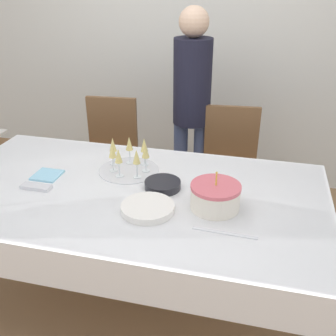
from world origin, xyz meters
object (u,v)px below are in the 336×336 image
Objects in this scene: plate_stack_main at (148,208)px; plate_stack_dessert at (163,185)px; dining_chair_far_right at (229,166)px; birthday_cake at (215,196)px; dining_chair_far_left at (110,154)px; champagne_tray at (129,158)px; person_standing at (192,98)px.

plate_stack_main is 0.24m from plate_stack_dessert.
dining_chair_far_right is 3.77× the size of birthday_cake.
birthday_cake is at bearing -45.17° from dining_chair_far_left.
dining_chair_far_left is 1.27m from plate_stack_main.
dining_chair_far_left is at bearing 128.09° from plate_stack_dessert.
birthday_cake is at bearing -27.80° from champagne_tray.
dining_chair_far_left is at bearing 134.83° from birthday_cake.
dining_chair_far_right is at bearing 0.00° from dining_chair_far_left.
dining_chair_far_right reaches higher than plate_stack_dessert.
birthday_cake is 0.94× the size of plate_stack_main.
person_standing reaches higher than dining_chair_far_left.
dining_chair_far_right is 4.76× the size of plate_stack_dessert.
person_standing reaches higher than dining_chair_far_right.
birthday_cake reaches higher than plate_stack_main.
plate_stack_main is 1.34× the size of plate_stack_dessert.
plate_stack_dessert is at bearing -51.91° from dining_chair_far_left.
dining_chair_far_left is at bearing 120.74° from plate_stack_main.
plate_stack_dessert is 1.00m from person_standing.
champagne_tray is at bearing -129.02° from dining_chair_far_right.
person_standing is at bearing 91.76° from plate_stack_dessert.
person_standing is (-0.02, 1.22, 0.21)m from plate_stack_main.
dining_chair_far_left is 0.84m from champagne_tray.
champagne_tray is (-0.54, -0.67, 0.31)m from dining_chair_far_right.
person_standing is (0.22, 0.82, 0.15)m from champagne_tray.
dining_chair_far_left is 0.95m from dining_chair_far_right.
dining_chair_far_left is at bearing -166.69° from person_standing.
plate_stack_dessert is at bearing 86.91° from plate_stack_main.
dining_chair_far_right is 0.58m from person_standing.
dining_chair_far_right is 2.64× the size of champagne_tray.
champagne_tray is 0.86m from person_standing.
birthday_cake is at bearing -73.19° from person_standing.
dining_chair_far_right is (0.95, 0.00, 0.00)m from dining_chair_far_left.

